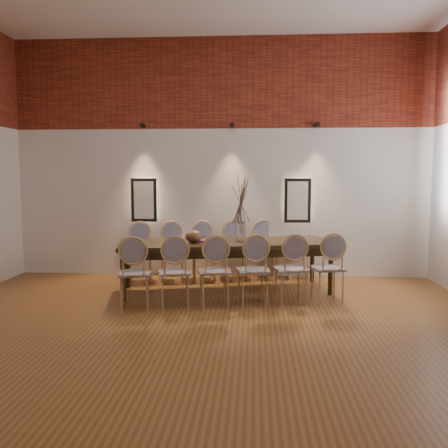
# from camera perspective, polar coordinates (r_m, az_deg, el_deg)

# --- Properties ---
(floor) EXTENTS (7.00, 7.00, 0.02)m
(floor) POSITION_cam_1_polar(r_m,az_deg,el_deg) (4.90, -3.47, -14.88)
(floor) COLOR brown
(floor) RESTS_ON ground
(wall_back) EXTENTS (7.00, 0.10, 4.00)m
(wall_back) POSITION_cam_1_polar(r_m,az_deg,el_deg) (8.12, -0.43, 7.85)
(wall_back) COLOR silver
(wall_back) RESTS_ON ground
(brick_band_back) EXTENTS (7.00, 0.02, 1.50)m
(brick_band_back) POSITION_cam_1_polar(r_m,az_deg,el_deg) (8.18, -0.47, 16.65)
(brick_band_back) COLOR maroon
(brick_band_back) RESTS_ON ground
(niche_left) EXTENTS (0.36, 0.06, 0.66)m
(niche_left) POSITION_cam_1_polar(r_m,az_deg,el_deg) (8.22, -9.56, 2.86)
(niche_left) COLOR #FFEAC6
(niche_left) RESTS_ON wall_back
(niche_right) EXTENTS (0.36, 0.06, 0.66)m
(niche_right) POSITION_cam_1_polar(r_m,az_deg,el_deg) (8.04, 8.82, 2.81)
(niche_right) COLOR #FFEAC6
(niche_right) RESTS_ON wall_back
(spot_fixture_left) EXTENTS (0.08, 0.10, 0.08)m
(spot_fixture_left) POSITION_cam_1_polar(r_m,az_deg,el_deg) (8.22, -9.76, 11.59)
(spot_fixture_left) COLOR black
(spot_fixture_left) RESTS_ON wall_back
(spot_fixture_mid) EXTENTS (0.08, 0.10, 0.08)m
(spot_fixture_mid) POSITION_cam_1_polar(r_m,az_deg,el_deg) (8.01, 0.96, 11.82)
(spot_fixture_mid) COLOR black
(spot_fixture_mid) RESTS_ON wall_back
(spot_fixture_right) EXTENTS (0.08, 0.10, 0.08)m
(spot_fixture_right) POSITION_cam_1_polar(r_m,az_deg,el_deg) (8.07, 11.15, 11.67)
(spot_fixture_right) COLOR black
(spot_fixture_right) RESTS_ON wall_back
(dining_table) EXTENTS (3.23, 1.58, 0.75)m
(dining_table) POSITION_cam_1_polar(r_m,az_deg,el_deg) (7.06, 0.21, -5.12)
(dining_table) COLOR #322410
(dining_table) RESTS_ON floor
(chair_near_a) EXTENTS (0.52, 0.52, 0.94)m
(chair_near_a) POSITION_cam_1_polar(r_m,az_deg,el_deg) (6.23, -10.71, -5.83)
(chair_near_a) COLOR tan
(chair_near_a) RESTS_ON floor
(chair_near_b) EXTENTS (0.52, 0.52, 0.94)m
(chair_near_b) POSITION_cam_1_polar(r_m,az_deg,el_deg) (6.22, -5.94, -5.77)
(chair_near_b) COLOR tan
(chair_near_b) RESTS_ON floor
(chair_near_c) EXTENTS (0.52, 0.52, 0.94)m
(chair_near_c) POSITION_cam_1_polar(r_m,az_deg,el_deg) (6.26, -1.18, -5.68)
(chair_near_c) COLOR tan
(chair_near_c) RESTS_ON floor
(chair_near_d) EXTENTS (0.52, 0.52, 0.94)m
(chair_near_d) POSITION_cam_1_polar(r_m,az_deg,el_deg) (6.33, 3.49, -5.55)
(chair_near_d) COLOR tan
(chair_near_d) RESTS_ON floor
(chair_near_e) EXTENTS (0.52, 0.52, 0.94)m
(chair_near_e) POSITION_cam_1_polar(r_m,az_deg,el_deg) (6.45, 8.01, -5.38)
(chair_near_e) COLOR tan
(chair_near_e) RESTS_ON floor
(chair_near_f) EXTENTS (0.52, 0.52, 0.94)m
(chair_near_f) POSITION_cam_1_polar(r_m,az_deg,el_deg) (6.61, 12.35, -5.19)
(chair_near_f) COLOR tan
(chair_near_f) RESTS_ON floor
(chair_far_a) EXTENTS (0.52, 0.52, 0.94)m
(chair_far_a) POSITION_cam_1_polar(r_m,az_deg,el_deg) (7.76, -10.08, -3.50)
(chair_far_a) COLOR tan
(chair_far_a) RESTS_ON floor
(chair_far_b) EXTENTS (0.52, 0.52, 0.94)m
(chair_far_b) POSITION_cam_1_polar(r_m,az_deg,el_deg) (7.75, -6.26, -3.45)
(chair_far_b) COLOR tan
(chair_far_b) RESTS_ON floor
(chair_far_c) EXTENTS (0.52, 0.52, 0.94)m
(chair_far_c) POSITION_cam_1_polar(r_m,az_deg,el_deg) (7.78, -2.45, -3.38)
(chair_far_c) COLOR tan
(chair_far_c) RESTS_ON floor
(chair_far_d) EXTENTS (0.52, 0.52, 0.94)m
(chair_far_d) POSITION_cam_1_polar(r_m,az_deg,el_deg) (7.84, 1.31, -3.30)
(chair_far_d) COLOR tan
(chair_far_d) RESTS_ON floor
(chair_far_e) EXTENTS (0.52, 0.52, 0.94)m
(chair_far_e) POSITION_cam_1_polar(r_m,az_deg,el_deg) (7.94, 5.00, -3.21)
(chair_far_e) COLOR tan
(chair_far_e) RESTS_ON floor
(chair_far_f) EXTENTS (0.52, 0.52, 0.94)m
(chair_far_f) POSITION_cam_1_polar(r_m,az_deg,el_deg) (8.06, 8.59, -3.11)
(chair_far_f) COLOR tan
(chair_far_f) RESTS_ON floor
(vase) EXTENTS (0.14, 0.14, 0.30)m
(vase) POSITION_cam_1_polar(r_m,az_deg,el_deg) (7.01, 2.04, -0.86)
(vase) COLOR silver
(vase) RESTS_ON dining_table
(dried_branches) EXTENTS (0.50, 0.50, 0.70)m
(dried_branches) POSITION_cam_1_polar(r_m,az_deg,el_deg) (6.98, 2.05, 2.82)
(dried_branches) COLOR #48342A
(dried_branches) RESTS_ON vase
(bowl) EXTENTS (0.24, 0.24, 0.18)m
(bowl) POSITION_cam_1_polar(r_m,az_deg,el_deg) (6.89, -3.69, -1.49)
(bowl) COLOR brown
(bowl) RESTS_ON dining_table
(book) EXTENTS (0.29, 0.23, 0.03)m
(book) POSITION_cam_1_polar(r_m,az_deg,el_deg) (6.95, -1.99, -2.04)
(book) COLOR #872858
(book) RESTS_ON dining_table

